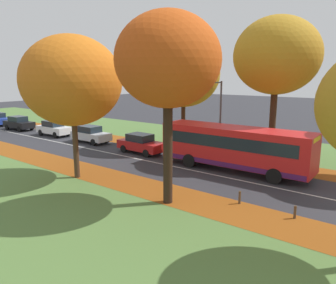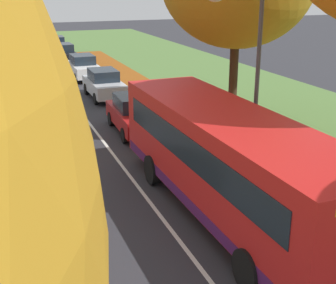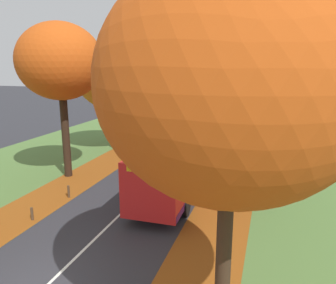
{
  "view_description": "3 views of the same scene",
  "coord_description": "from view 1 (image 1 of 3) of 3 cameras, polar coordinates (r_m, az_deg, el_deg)",
  "views": [
    {
      "loc": [
        -18.21,
        -0.01,
        6.47
      ],
      "look_at": [
        0.22,
        14.18,
        1.67
      ],
      "focal_mm": 35.0,
      "sensor_mm": 36.0,
      "label": 1
    },
    {
      "loc": [
        -4.01,
        -0.97,
        6.31
      ],
      "look_at": [
        0.85,
        11.88,
        1.6
      ],
      "focal_mm": 50.0,
      "sensor_mm": 36.0,
      "label": 2
    },
    {
      "loc": [
        6.56,
        -7.37,
        7.01
      ],
      "look_at": [
        0.08,
        12.95,
        1.91
      ],
      "focal_mm": 35.0,
      "sensor_mm": 36.0,
      "label": 3
    }
  ],
  "objects": [
    {
      "name": "leaf_litter_right",
      "position": [
        27.54,
        5.87,
        -1.97
      ],
      "size": [
        2.8,
        60.0,
        0.0
      ],
      "primitive_type": "cube",
      "color": "#8C4714",
      "rests_on": "grass_verge_right"
    },
    {
      "name": "tree_left_near",
      "position": [
        15.94,
        -0.03,
        13.96
      ],
      "size": [
        5.09,
        5.09,
        9.45
      ],
      "color": "black",
      "rests_on": "ground"
    },
    {
      "name": "bollard_third",
      "position": [
        16.34,
        21.24,
        -11.34
      ],
      "size": [
        0.12,
        0.12,
        0.62
      ],
      "primitive_type": "cylinder",
      "color": "#4C3823",
      "rests_on": "ground"
    },
    {
      "name": "grass_verge_right",
      "position": [
        34.55,
        1.44,
        0.86
      ],
      "size": [
        12.0,
        90.0,
        0.01
      ],
      "primitive_type": "cube",
      "color": "#517538",
      "rests_on": "ground"
    },
    {
      "name": "streetlamp_right",
      "position": [
        25.12,
        8.77,
        5.27
      ],
      "size": [
        1.89,
        0.28,
        6.0
      ],
      "color": "#47474C",
      "rests_on": "ground"
    },
    {
      "name": "grass_verge_left",
      "position": [
        22.88,
        -27.08,
        -6.08
      ],
      "size": [
        12.0,
        90.0,
        0.01
      ],
      "primitive_type": "cube",
      "color": "#517538",
      "rests_on": "ground"
    },
    {
      "name": "leaf_litter_left",
      "position": [
        20.57,
        -7.87,
        -6.76
      ],
      "size": [
        2.8,
        60.0,
        0.0
      ],
      "primitive_type": "cube",
      "color": "#8C4714",
      "rests_on": "grass_verge_left"
    },
    {
      "name": "tree_right_near",
      "position": [
        25.76,
        18.41,
        14.04
      ],
      "size": [
        6.25,
        6.25,
        10.64
      ],
      "color": "#382619",
      "rests_on": "ground"
    },
    {
      "name": "bus",
      "position": [
        22.71,
        11.53,
        -0.7
      ],
      "size": [
        2.77,
        10.43,
        2.98
      ],
      "color": "red",
      "rests_on": "ground"
    },
    {
      "name": "tree_right_mid",
      "position": [
        29.11,
        2.74,
        11.69
      ],
      "size": [
        6.32,
        6.32,
        9.35
      ],
      "color": "#382619",
      "rests_on": "ground"
    },
    {
      "name": "car_white_third_in_line",
      "position": [
        37.36,
        -19.28,
        2.29
      ],
      "size": [
        1.86,
        4.24,
        1.62
      ],
      "color": "silver",
      "rests_on": "ground"
    },
    {
      "name": "road_centre_line",
      "position": [
        27.82,
        -9.82,
        -1.96
      ],
      "size": [
        0.12,
        80.0,
        0.01
      ],
      "primitive_type": "cube",
      "color": "silver",
      "rests_on": "ground"
    },
    {
      "name": "bollard_fourth",
      "position": [
        17.27,
        12.37,
        -9.42
      ],
      "size": [
        0.12,
        0.12,
        0.68
      ],
      "primitive_type": "cylinder",
      "color": "#4C3823",
      "rests_on": "ground"
    },
    {
      "name": "tree_left_mid",
      "position": [
        20.97,
        -16.4,
        10.17
      ],
      "size": [
        6.09,
        6.09,
        8.85
      ],
      "color": "#422D1E",
      "rests_on": "ground"
    },
    {
      "name": "car_red_lead",
      "position": [
        27.47,
        -4.74,
        -0.27
      ],
      "size": [
        1.89,
        4.25,
        1.62
      ],
      "color": "#B21919",
      "rests_on": "ground"
    },
    {
      "name": "car_black_fourth_in_line",
      "position": [
        42.91,
        -24.55,
        3.02
      ],
      "size": [
        1.91,
        4.26,
        1.62
      ],
      "color": "black",
      "rests_on": "ground"
    },
    {
      "name": "car_silver_following",
      "position": [
        32.5,
        -13.33,
        1.31
      ],
      "size": [
        1.79,
        4.2,
        1.62
      ],
      "color": "#B7BABF",
      "rests_on": "ground"
    }
  ]
}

